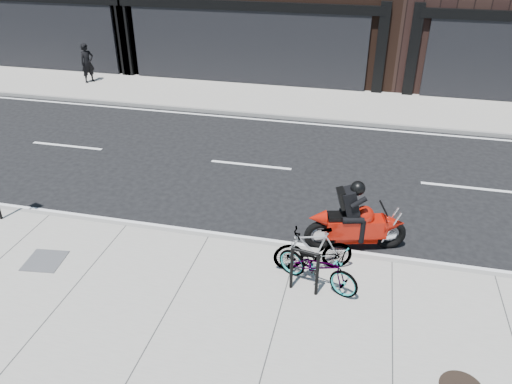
% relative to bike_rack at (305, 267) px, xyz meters
% --- Properties ---
extents(ground, '(120.00, 120.00, 0.00)m').
position_rel_bike_rack_xyz_m(ground, '(-2.34, 3.32, -0.69)').
color(ground, black).
rests_on(ground, ground).
extents(sidewalk_near, '(60.00, 6.00, 0.13)m').
position_rel_bike_rack_xyz_m(sidewalk_near, '(-2.34, -1.68, -0.62)').
color(sidewalk_near, gray).
rests_on(sidewalk_near, ground).
extents(sidewalk_far, '(60.00, 3.50, 0.13)m').
position_rel_bike_rack_xyz_m(sidewalk_far, '(-2.34, 11.07, -0.62)').
color(sidewalk_far, gray).
rests_on(sidewalk_far, ground).
extents(bike_rack, '(0.56, 0.15, 0.95)m').
position_rel_bike_rack_xyz_m(bike_rack, '(0.00, 0.00, 0.00)').
color(bike_rack, black).
rests_on(bike_rack, sidewalk_near).
extents(bicycle_front, '(1.80, 1.18, 0.89)m').
position_rel_bike_rack_xyz_m(bicycle_front, '(0.23, 0.24, -0.11)').
color(bicycle_front, gray).
rests_on(bicycle_front, sidewalk_near).
extents(bicycle_rear, '(1.65, 0.89, 0.96)m').
position_rel_bike_rack_xyz_m(bicycle_rear, '(0.07, 0.72, -0.08)').
color(bicycle_rear, gray).
rests_on(bicycle_rear, sidewalk_near).
extents(motorcycle, '(2.19, 0.87, 1.67)m').
position_rel_bike_rack_xyz_m(motorcycle, '(0.94, 1.85, -0.01)').
color(motorcycle, black).
rests_on(motorcycle, ground).
extents(pedestrian, '(0.64, 0.71, 1.62)m').
position_rel_bike_rack_xyz_m(pedestrian, '(-10.89, 11.34, 0.25)').
color(pedestrian, black).
rests_on(pedestrian, sidewalk_far).
extents(utility_grate, '(0.83, 0.83, 0.02)m').
position_rel_bike_rack_xyz_m(utility_grate, '(-5.37, -0.31, -0.55)').
color(utility_grate, '#565558').
rests_on(utility_grate, sidewalk_near).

